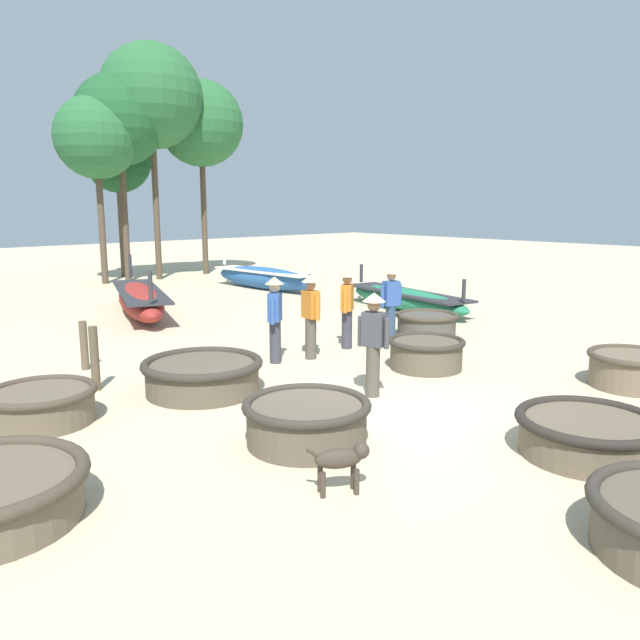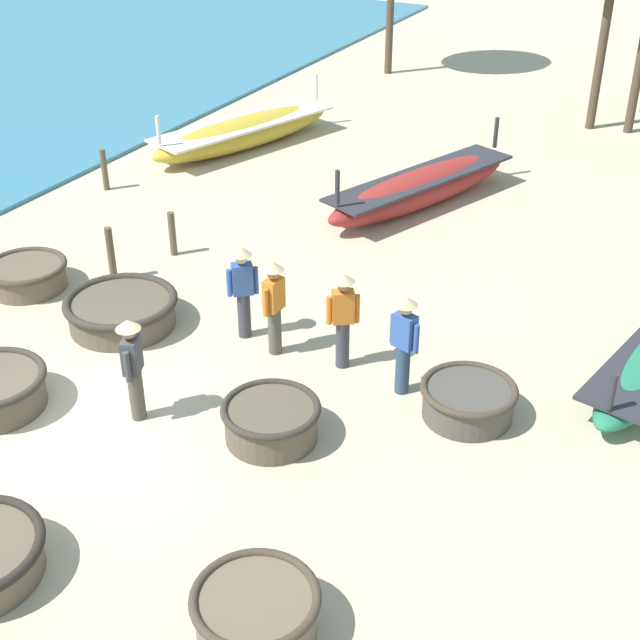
{
  "view_description": "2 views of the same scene",
  "coord_description": "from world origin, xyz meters",
  "px_view_note": "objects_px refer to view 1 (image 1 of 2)",
  "views": [
    {
      "loc": [
        -6.32,
        -6.05,
        3.04
      ],
      "look_at": [
        1.11,
        2.17,
        0.95
      ],
      "focal_mm": 35.0,
      "sensor_mm": 36.0,
      "label": 1
    },
    {
      "loc": [
        8.04,
        -7.67,
        7.94
      ],
      "look_at": [
        2.5,
        2.81,
        0.94
      ],
      "focal_mm": 50.0,
      "sensor_mm": 36.0,
      "label": 2
    }
  ],
  "objects_px": {
    "coracle_tilted": "(588,434)",
    "fisherman_by_coracle": "(311,311)",
    "long_boat_blue_hull": "(140,300)",
    "fisherman_crouching": "(347,304)",
    "coracle_far_left": "(203,374)",
    "fisherman_with_hat": "(275,314)",
    "coracle_front_left": "(632,368)",
    "long_boat_green_hull": "(407,299)",
    "fisherman_hauling": "(391,299)",
    "mooring_post_inland": "(95,359)",
    "long_boat_ochre_hull": "(264,278)",
    "tree_center": "(96,138)",
    "mooring_post_shoreline": "(84,345)",
    "dog": "(342,460)",
    "coracle_front_right": "(427,324)",
    "tree_leftmost": "(118,160)",
    "tree_tall_back": "(151,97)",
    "fisherman_standing_left": "(373,338)",
    "coracle_weathered": "(426,352)",
    "tree_right_mid": "(119,120)",
    "coracle_nearest": "(41,404)",
    "coracle_far_right": "(307,420)"
  },
  "relations": [
    {
      "from": "coracle_nearest",
      "to": "fisherman_with_hat",
      "type": "height_order",
      "value": "fisherman_with_hat"
    },
    {
      "from": "coracle_nearest",
      "to": "fisherman_crouching",
      "type": "bearing_deg",
      "value": 3.48
    },
    {
      "from": "tree_right_mid",
      "to": "coracle_far_right",
      "type": "bearing_deg",
      "value": -108.47
    },
    {
      "from": "coracle_far_left",
      "to": "fisherman_with_hat",
      "type": "bearing_deg",
      "value": 18.99
    },
    {
      "from": "mooring_post_inland",
      "to": "coracle_front_left",
      "type": "bearing_deg",
      "value": -40.88
    },
    {
      "from": "long_boat_ochre_hull",
      "to": "tree_center",
      "type": "height_order",
      "value": "tree_center"
    },
    {
      "from": "coracle_front_right",
      "to": "tree_leftmost",
      "type": "relative_size",
      "value": 0.24
    },
    {
      "from": "coracle_tilted",
      "to": "fisherman_crouching",
      "type": "distance_m",
      "value": 6.34
    },
    {
      "from": "fisherman_hauling",
      "to": "mooring_post_inland",
      "type": "bearing_deg",
      "value": 172.39
    },
    {
      "from": "long_boat_ochre_hull",
      "to": "coracle_far_right",
      "type": "bearing_deg",
      "value": -125.0
    },
    {
      "from": "coracle_tilted",
      "to": "dog",
      "type": "height_order",
      "value": "dog"
    },
    {
      "from": "dog",
      "to": "tree_right_mid",
      "type": "height_order",
      "value": "tree_right_mid"
    },
    {
      "from": "coracle_front_left",
      "to": "long_boat_blue_hull",
      "type": "height_order",
      "value": "long_boat_blue_hull"
    },
    {
      "from": "coracle_front_right",
      "to": "coracle_tilted",
      "type": "distance_m",
      "value": 6.98
    },
    {
      "from": "tree_center",
      "to": "tree_right_mid",
      "type": "xyz_separation_m",
      "value": [
        1.0,
        0.14,
        0.74
      ]
    },
    {
      "from": "mooring_post_inland",
      "to": "fisherman_with_hat",
      "type": "bearing_deg",
      "value": -9.85
    },
    {
      "from": "long_boat_ochre_hull",
      "to": "fisherman_standing_left",
      "type": "distance_m",
      "value": 12.88
    },
    {
      "from": "dog",
      "to": "tree_right_mid",
      "type": "relative_size",
      "value": 0.08
    },
    {
      "from": "dog",
      "to": "mooring_post_shoreline",
      "type": "distance_m",
      "value": 6.77
    },
    {
      "from": "tree_center",
      "to": "tree_tall_back",
      "type": "xyz_separation_m",
      "value": [
        2.22,
        -0.1,
        1.66
      ]
    },
    {
      "from": "long_boat_green_hull",
      "to": "fisherman_hauling",
      "type": "height_order",
      "value": "fisherman_hauling"
    },
    {
      "from": "coracle_front_right",
      "to": "tree_leftmost",
      "type": "height_order",
      "value": "tree_leftmost"
    },
    {
      "from": "coracle_far_left",
      "to": "long_boat_green_hull",
      "type": "bearing_deg",
      "value": 18.74
    },
    {
      "from": "coracle_far_left",
      "to": "fisherman_with_hat",
      "type": "relative_size",
      "value": 1.17
    },
    {
      "from": "long_boat_blue_hull",
      "to": "tree_leftmost",
      "type": "distance_m",
      "value": 10.51
    },
    {
      "from": "long_boat_green_hull",
      "to": "dog",
      "type": "distance_m",
      "value": 11.66
    },
    {
      "from": "mooring_post_inland",
      "to": "fisherman_crouching",
      "type": "bearing_deg",
      "value": -6.88
    },
    {
      "from": "long_boat_blue_hull",
      "to": "mooring_post_inland",
      "type": "distance_m",
      "value": 7.12
    },
    {
      "from": "tree_tall_back",
      "to": "tree_leftmost",
      "type": "xyz_separation_m",
      "value": [
        -0.68,
        1.76,
        -2.3
      ]
    },
    {
      "from": "mooring_post_shoreline",
      "to": "tree_leftmost",
      "type": "xyz_separation_m",
      "value": [
        7.04,
        13.49,
        4.28
      ]
    },
    {
      "from": "long_boat_blue_hull",
      "to": "dog",
      "type": "xyz_separation_m",
      "value": [
        -3.35,
        -11.4,
        -0.05
      ]
    },
    {
      "from": "fisherman_crouching",
      "to": "fisherman_hauling",
      "type": "height_order",
      "value": "same"
    },
    {
      "from": "fisherman_standing_left",
      "to": "coracle_front_right",
      "type": "bearing_deg",
      "value": 28.31
    },
    {
      "from": "coracle_weathered",
      "to": "tree_right_mid",
      "type": "bearing_deg",
      "value": 83.75
    },
    {
      "from": "coracle_nearest",
      "to": "fisherman_by_coracle",
      "type": "xyz_separation_m",
      "value": [
        5.21,
        0.23,
        0.68
      ]
    },
    {
      "from": "long_boat_ochre_hull",
      "to": "long_boat_blue_hull",
      "type": "relative_size",
      "value": 0.91
    },
    {
      "from": "coracle_tilted",
      "to": "long_boat_ochre_hull",
      "type": "distance_m",
      "value": 15.82
    },
    {
      "from": "coracle_far_right",
      "to": "coracle_front_right",
      "type": "bearing_deg",
      "value": 26.01
    },
    {
      "from": "coracle_weathered",
      "to": "fisherman_with_hat",
      "type": "relative_size",
      "value": 0.86
    },
    {
      "from": "mooring_post_shoreline",
      "to": "fisherman_with_hat",
      "type": "bearing_deg",
      "value": -34.16
    },
    {
      "from": "long_boat_ochre_hull",
      "to": "long_boat_green_hull",
      "type": "bearing_deg",
      "value": -87.18
    },
    {
      "from": "coracle_far_left",
      "to": "long_boat_blue_hull",
      "type": "height_order",
      "value": "long_boat_blue_hull"
    },
    {
      "from": "long_boat_blue_hull",
      "to": "fisherman_crouching",
      "type": "height_order",
      "value": "fisherman_crouching"
    },
    {
      "from": "coracle_weathered",
      "to": "fisherman_by_coracle",
      "type": "relative_size",
      "value": 0.86
    },
    {
      "from": "long_boat_blue_hull",
      "to": "fisherman_crouching",
      "type": "relative_size",
      "value": 3.32
    },
    {
      "from": "fisherman_standing_left",
      "to": "tree_center",
      "type": "bearing_deg",
      "value": 80.56
    },
    {
      "from": "fisherman_hauling",
      "to": "mooring_post_shoreline",
      "type": "height_order",
      "value": "fisherman_hauling"
    },
    {
      "from": "coracle_tilted",
      "to": "fisherman_by_coracle",
      "type": "bearing_deg",
      "value": 83.53
    },
    {
      "from": "coracle_front_left",
      "to": "coracle_tilted",
      "type": "distance_m",
      "value": 3.48
    },
    {
      "from": "fisherman_by_coracle",
      "to": "mooring_post_shoreline",
      "type": "distance_m",
      "value": 4.27
    }
  ]
}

